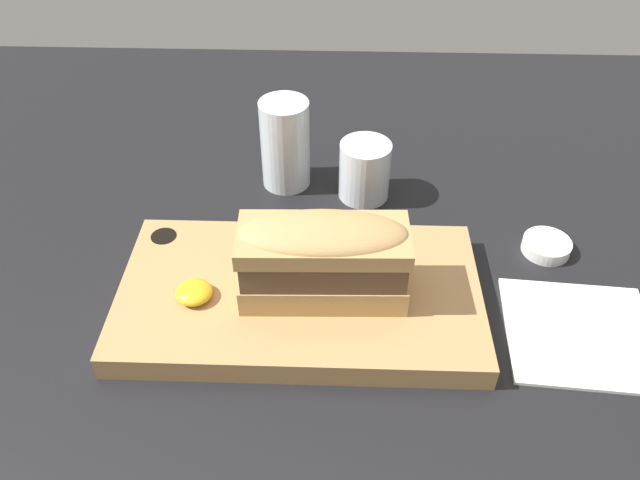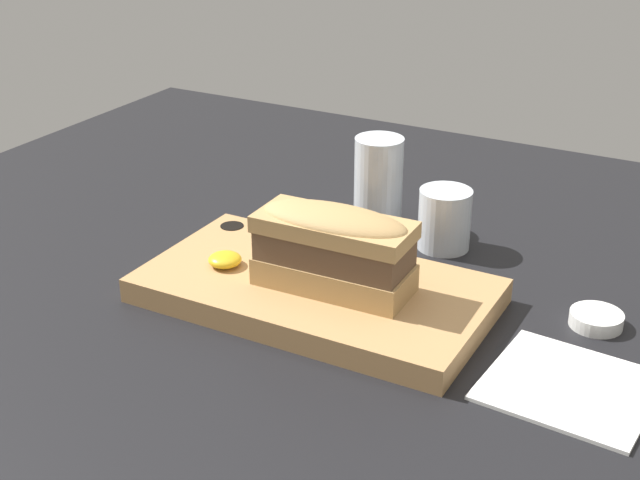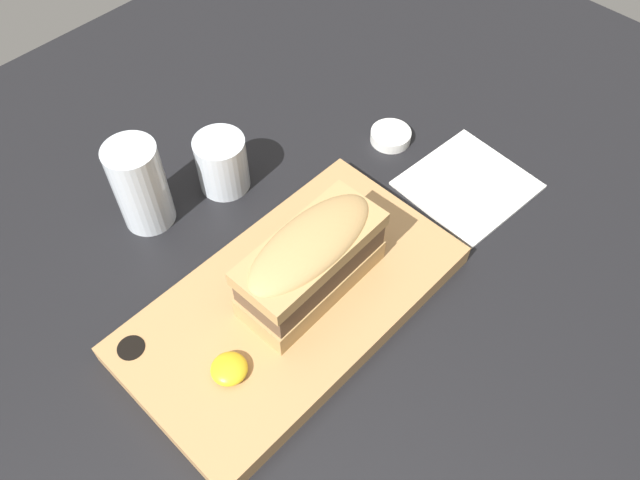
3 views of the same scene
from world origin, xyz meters
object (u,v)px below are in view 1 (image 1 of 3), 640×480
(sandwich, at_px, (323,254))
(napkin, at_px, (580,333))
(water_glass, at_px, (285,149))
(serving_board, at_px, (299,295))
(condiment_dish, at_px, (546,246))
(wine_glass, at_px, (364,172))

(sandwich, height_order, napkin, sandwich)
(water_glass, bearing_deg, serving_board, -82.31)
(napkin, height_order, condiment_dish, condiment_dish)
(sandwich, bearing_deg, serving_board, 172.10)
(water_glass, bearing_deg, napkin, -38.67)
(sandwich, relative_size, napkin, 1.06)
(water_glass, xyz_separation_m, wine_glass, (0.10, -0.03, -0.02))
(sandwich, distance_m, wine_glass, 0.21)
(serving_board, relative_size, napkin, 2.37)
(sandwich, bearing_deg, condiment_dish, 20.81)
(napkin, distance_m, condiment_dish, 0.13)
(serving_board, xyz_separation_m, sandwich, (0.03, -0.00, 0.06))
(wine_glass, bearing_deg, napkin, -46.71)
(water_glass, bearing_deg, wine_glass, -13.79)
(water_glass, xyz_separation_m, condiment_dish, (0.32, -0.13, -0.04))
(sandwich, relative_size, wine_glass, 2.22)
(water_glass, distance_m, napkin, 0.41)
(sandwich, bearing_deg, wine_glass, 76.96)
(sandwich, distance_m, condiment_dish, 0.29)
(condiment_dish, bearing_deg, napkin, -87.64)
(napkin, bearing_deg, sandwich, 173.65)
(sandwich, xyz_separation_m, water_glass, (-0.06, 0.23, -0.03))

